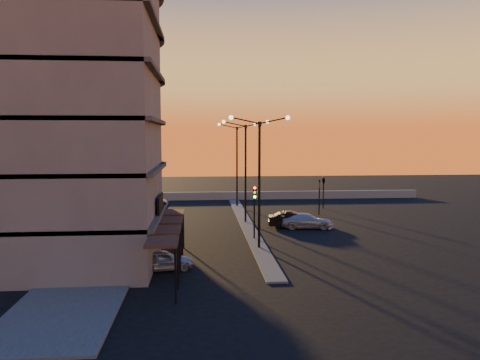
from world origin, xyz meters
name	(u,v)px	position (x,y,z in m)	size (l,w,h in m)	color
ground	(259,249)	(0.00, 0.00, 0.00)	(120.00, 120.00, 0.00)	black
sidewalk_west	(120,238)	(-10.50, 4.00, 0.06)	(5.00, 40.00, 0.12)	#494947
median	(245,222)	(0.00, 10.00, 0.06)	(1.20, 36.00, 0.12)	#494947
parapet	(249,195)	(2.00, 26.00, 0.50)	(44.00, 0.50, 1.00)	gray
building	(52,78)	(-14.00, 0.03, 11.91)	(14.35, 17.08, 25.00)	#67615B
streetlamp_near	(259,171)	(0.00, 0.00, 5.59)	(4.32, 0.32, 9.51)	black
streetlamp_mid	(246,163)	(0.00, 10.00, 5.59)	(4.32, 0.32, 9.51)	black
streetlamp_far	(237,158)	(0.00, 20.00, 5.59)	(4.32, 0.32, 9.51)	black
traffic_light_main	(255,203)	(0.00, 2.87, 2.89)	(0.28, 0.44, 4.25)	black
signal_east_a	(319,196)	(8.00, 14.00, 1.93)	(0.13, 0.16, 3.60)	black
signal_east_b	(324,181)	(9.50, 18.00, 3.10)	(0.42, 1.99, 3.60)	black
car_hatchback	(162,260)	(-6.50, -4.86, 0.63)	(1.49, 3.71, 1.27)	#B6B9BE
car_sedan	(293,220)	(3.95, 7.49, 0.71)	(1.50, 4.31, 1.42)	black
car_wagon	(307,221)	(5.09, 7.03, 0.66)	(1.84, 4.53, 1.31)	silver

